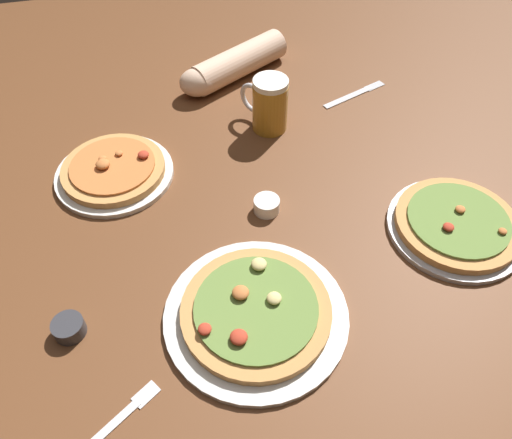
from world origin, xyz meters
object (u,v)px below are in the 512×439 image
Objects in this scene: beer_mug_dark at (269,104)px; pizza_plate_far at (114,171)px; pizza_plate_near at (456,225)px; ramekin_sauce at (69,328)px; diner_arm at (230,66)px; knife_right at (355,94)px; pizza_plate_side at (256,312)px; fork_spare at (101,435)px; ramekin_butter at (267,205)px.

pizza_plate_far is at bearing -166.92° from beer_mug_dark.
pizza_plate_near is 4.97× the size of ramekin_sauce.
ramekin_sauce is at bearing -121.72° from diner_arm.
pizza_plate_far is 0.41m from ramekin_sauce.
pizza_plate_far is at bearing 75.65° from ramekin_sauce.
knife_right is at bearing 36.46° from ramekin_sauce.
knife_right is (0.43, 0.61, -0.01)m from pizza_plate_side.
pizza_plate_far is 0.41m from beer_mug_dark.
ramekin_sauce is 0.85m from diner_arm.
beer_mug_dark is 2.44× the size of ramekin_sauce.
ramekin_sauce is at bearing -143.54° from knife_right.
pizza_plate_near is 0.52m from beer_mug_dark.
pizza_plate_far reaches higher than knife_right.
pizza_plate_side reaches higher than pizza_plate_near.
beer_mug_dark is (-0.29, 0.43, 0.05)m from pizza_plate_near.
beer_mug_dark is at bearing -163.70° from knife_right.
fork_spare is at bearing -123.35° from beer_mug_dark.
beer_mug_dark is at bearing 44.43° from ramekin_sauce.
knife_right and fork_spare have the same top height.
pizza_plate_side is 0.75m from knife_right.
pizza_plate_side is 0.78m from diner_arm.
diner_arm is at bearing 81.53° from pizza_plate_side.
pizza_plate_near is at bearing 18.67° from fork_spare.
knife_right is 1.04m from fork_spare.
pizza_plate_far and pizza_plate_side have the same top height.
pizza_plate_far is at bearing -165.61° from knife_right.
ramekin_butter reaches higher than knife_right.
ramekin_butter is (-0.08, -0.28, -0.05)m from beer_mug_dark.
diner_arm is at bearing 58.28° from ramekin_sauce.
ramekin_sauce is at bearing -153.98° from ramekin_butter.
ramekin_sauce reaches higher than fork_spare.
pizza_plate_near is 2.04× the size of beer_mug_dark.
ramekin_butter is at bearing 158.22° from pizza_plate_near.
beer_mug_dark reaches higher than fork_spare.
ramekin_butter is 0.50m from knife_right.
fork_spare is at bearing -161.33° from pizza_plate_near.
ramekin_butter is 0.28× the size of knife_right.
fork_spare is at bearing -95.24° from pizza_plate_far.
pizza_plate_far reaches higher than ramekin_butter.
pizza_plate_side is 5.96× the size of ramekin_butter.
beer_mug_dark is 0.68× the size of fork_spare.
beer_mug_dark is at bearing 124.33° from pizza_plate_near.
fork_spare is 1.00m from diner_arm.
pizza_plate_far is at bearing 84.76° from fork_spare.
pizza_plate_side is at bearing -8.47° from ramekin_sauce.
pizza_plate_far is at bearing 148.97° from ramekin_butter.
beer_mug_dark is (0.16, 0.53, 0.05)m from pizza_plate_side.
fork_spare is (-0.45, -0.68, -0.07)m from beer_mug_dark.
pizza_plate_far is 0.50m from pizza_plate_side.
beer_mug_dark is 0.82m from fork_spare.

